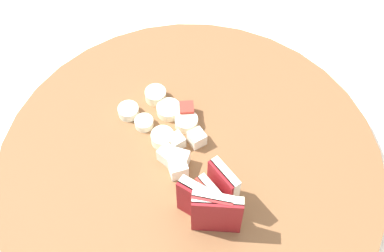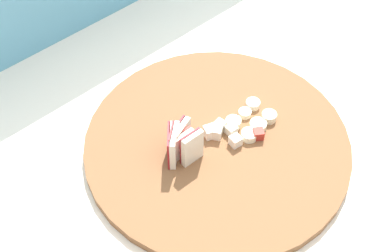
{
  "view_description": "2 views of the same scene",
  "coord_description": "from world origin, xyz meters",
  "px_view_note": "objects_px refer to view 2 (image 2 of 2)",
  "views": [
    {
      "loc": [
        -0.3,
        0.21,
        1.47
      ],
      "look_at": [
        -0.04,
        0.0,
        0.98
      ],
      "focal_mm": 49.3,
      "sensor_mm": 36.0,
      "label": 1
    },
    {
      "loc": [
        -0.48,
        -0.37,
        1.65
      ],
      "look_at": [
        -0.09,
        0.06,
        0.98
      ],
      "focal_mm": 50.3,
      "sensor_mm": 36.0,
      "label": 2
    }
  ],
  "objects_px": {
    "apple_dice_pile": "(226,132)",
    "banana_slice_rows": "(251,121)",
    "apple_wedge_fan": "(180,143)",
    "cutting_board": "(217,144)"
  },
  "relations": [
    {
      "from": "apple_dice_pile",
      "to": "banana_slice_rows",
      "type": "relative_size",
      "value": 0.97
    },
    {
      "from": "apple_wedge_fan",
      "to": "apple_dice_pile",
      "type": "height_order",
      "value": "apple_wedge_fan"
    },
    {
      "from": "apple_wedge_fan",
      "to": "banana_slice_rows",
      "type": "bearing_deg",
      "value": -13.31
    },
    {
      "from": "cutting_board",
      "to": "banana_slice_rows",
      "type": "bearing_deg",
      "value": -8.58
    },
    {
      "from": "apple_wedge_fan",
      "to": "banana_slice_rows",
      "type": "distance_m",
      "value": 0.14
    },
    {
      "from": "cutting_board",
      "to": "apple_wedge_fan",
      "type": "xyz_separation_m",
      "value": [
        -0.06,
        0.02,
        0.04
      ]
    },
    {
      "from": "cutting_board",
      "to": "banana_slice_rows",
      "type": "height_order",
      "value": "banana_slice_rows"
    },
    {
      "from": "apple_wedge_fan",
      "to": "cutting_board",
      "type": "bearing_deg",
      "value": -18.29
    },
    {
      "from": "apple_dice_pile",
      "to": "cutting_board",
      "type": "bearing_deg",
      "value": 174.95
    },
    {
      "from": "apple_wedge_fan",
      "to": "banana_slice_rows",
      "type": "relative_size",
      "value": 0.82
    }
  ]
}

